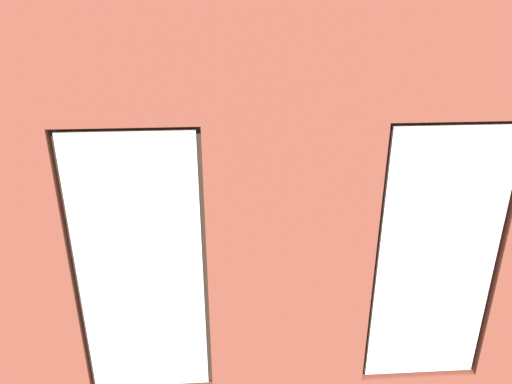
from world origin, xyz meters
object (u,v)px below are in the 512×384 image
object	(u,v)px
couch_by_window	(239,352)
remote_black	(204,222)
potted_plant_between_couches	(406,295)
potted_plant_foreground_right	(108,157)
papasan_chair	(230,172)
tv_flatscreen	(45,192)
remote_silver	(270,212)
potted_plant_corner_near_left	(394,151)
remote_gray	(248,221)
media_console	(54,242)
cup_ceramic	(225,213)
potted_plant_mid_room_small	(329,200)
couch_left	(455,258)
candle_jar	(239,214)
coffee_table	(239,222)

from	to	relation	value
couch_by_window	remote_black	size ratio (longest dim) A/B	11.85
potted_plant_between_couches	potted_plant_foreground_right	bearing A→B (deg)	-50.69
papasan_chair	potted_plant_between_couches	world-z (taller)	potted_plant_between_couches
potted_plant_between_couches	papasan_chair	bearing A→B (deg)	-69.74
couch_by_window	tv_flatscreen	bearing A→B (deg)	-44.04
remote_silver	potted_plant_corner_near_left	xyz separation A→B (m)	(-2.23, -1.69, 0.24)
remote_gray	papasan_chair	xyz separation A→B (m)	(0.21, -1.68, 0.03)
couch_by_window	potted_plant_corner_near_left	distance (m)	5.06
papasan_chair	potted_plant_corner_near_left	world-z (taller)	potted_plant_corner_near_left
couch_by_window	remote_gray	distance (m)	2.34
media_console	papasan_chair	world-z (taller)	papasan_chair
remote_silver	media_console	xyz separation A→B (m)	(2.76, 0.38, -0.15)
cup_ceramic	potted_plant_corner_near_left	xyz separation A→B (m)	(-2.84, -1.73, 0.21)
cup_ceramic	potted_plant_mid_room_small	bearing A→B (deg)	-159.63
remote_black	potted_plant_between_couches	xyz separation A→B (m)	(-1.83, 2.30, 0.42)
couch_left	remote_silver	world-z (taller)	couch_left
cup_ceramic	papasan_chair	bearing A→B (deg)	-93.61
couch_left	tv_flatscreen	xyz separation A→B (m)	(4.83, -0.77, 0.65)
remote_silver	potted_plant_between_couches	size ratio (longest dim) A/B	0.13
couch_left	potted_plant_foreground_right	size ratio (longest dim) A/B	1.52
cup_ceramic	remote_silver	world-z (taller)	cup_ceramic
potted_plant_corner_near_left	couch_by_window	bearing A→B (deg)	57.26
potted_plant_mid_room_small	potted_plant_between_couches	bearing A→B (deg)	90.47
couch_by_window	couch_left	size ratio (longest dim) A/B	1.07
candle_jar	potted_plant_mid_room_small	size ratio (longest dim) A/B	0.23
potted_plant_between_couches	cup_ceramic	bearing A→B (deg)	-57.92
couch_by_window	remote_gray	xyz separation A→B (m)	(-0.20, -2.33, 0.10)
coffee_table	remote_black	world-z (taller)	remote_black
tv_flatscreen	couch_left	bearing A→B (deg)	170.93
cup_ceramic	tv_flatscreen	distance (m)	2.24
candle_jar	potted_plant_between_couches	xyz separation A→B (m)	(-1.37, 2.40, 0.37)
couch_left	coffee_table	size ratio (longest dim) A/B	1.23
couch_left	cup_ceramic	world-z (taller)	couch_left
coffee_table	potted_plant_mid_room_small	xyz separation A→B (m)	(-1.34, -0.66, -0.04)
potted_plant_corner_near_left	tv_flatscreen	bearing A→B (deg)	22.58
papasan_chair	potted_plant_between_couches	xyz separation A→B (m)	(-1.47, 3.97, 0.38)
remote_black	potted_plant_mid_room_small	world-z (taller)	potted_plant_mid_room_small
remote_silver	papasan_chair	world-z (taller)	papasan_chair
potted_plant_mid_room_small	potted_plant_foreground_right	distance (m)	3.57
remote_gray	potted_plant_foreground_right	world-z (taller)	potted_plant_foreground_right
couch_by_window	potted_plant_mid_room_small	distance (m)	3.41
potted_plant_foreground_right	potted_plant_mid_room_small	bearing A→B (deg)	161.95
potted_plant_mid_room_small	coffee_table	bearing A→B (deg)	26.08
remote_silver	papasan_chair	distance (m)	1.54
remote_black	potted_plant_corner_near_left	xyz separation A→B (m)	(-3.10, -1.92, 0.24)
coffee_table	media_console	bearing A→B (deg)	6.35
coffee_table	potted_plant_foreground_right	distance (m)	2.71
couch_left	potted_plant_foreground_right	distance (m)	5.33
potted_plant_mid_room_small	cup_ceramic	bearing A→B (deg)	20.37
remote_black	media_console	xyz separation A→B (m)	(1.88, 0.16, -0.15)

